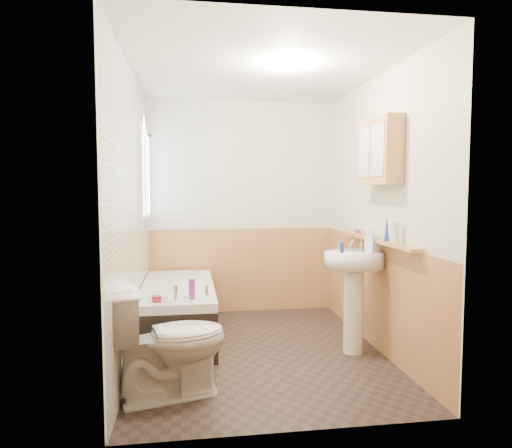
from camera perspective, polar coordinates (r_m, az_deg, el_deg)
The scene contains 26 objects.
floor at distance 4.31m, azimuth 0.30°, elevation -15.59°, with size 2.80×2.80×0.00m, color black.
ceiling at distance 4.18m, azimuth 0.31°, elevation 18.63°, with size 2.80×2.80×0.00m, color white.
wall_back at distance 5.45m, azimuth -1.90°, elevation 2.05°, with size 2.20×0.02×2.50m, color beige.
wall_front at distance 2.67m, azimuth 4.81°, elevation -0.39°, with size 2.20×0.02×2.50m, color beige.
wall_left at distance 4.04m, azimuth -15.45°, elevation 1.08°, with size 0.02×2.80×2.50m, color beige.
wall_right at distance 4.36m, azimuth 14.88°, elevation 1.32°, with size 0.02×2.80×2.50m, color beige.
wainscot_right at distance 4.45m, azimuth 14.43°, elevation -8.36°, with size 0.01×2.80×1.00m, color tan.
wainscot_front at distance 2.86m, azimuth 4.61°, elevation -15.52°, with size 2.20×0.01×1.00m, color tan.
wainscot_back at distance 5.51m, azimuth -1.86°, elevation -5.77°, with size 2.20×0.01×1.00m, color tan.
tile_cladding_left at distance 4.04m, azimuth -15.14°, elevation 1.08°, with size 0.01×2.80×2.50m, color white.
tile_return_back at distance 5.40m, azimuth -9.62°, elevation 7.27°, with size 0.75×0.01×1.50m, color white.
window at distance 4.98m, azimuth -13.63°, elevation 6.31°, with size 0.03×0.79×0.99m.
bathtub at distance 4.69m, azimuth -9.70°, elevation -10.48°, with size 0.70×1.63×0.66m.
shower_riser at distance 4.73m, azimuth -13.63°, elevation 7.53°, with size 0.10×0.08×1.13m.
toilet at distance 3.38m, azimuth -10.82°, elevation -14.17°, with size 0.46×0.82×0.80m, color white.
sink at distance 4.19m, azimuth 12.14°, elevation -6.95°, with size 0.54×0.43×1.04m.
pine_shelf at distance 4.23m, azimuth 14.64°, elevation -1.89°, with size 0.10×1.55×0.03m, color tan.
medicine_cabinet at distance 4.10m, azimuth 15.12°, elevation 8.70°, with size 0.16×0.63×0.57m.
foam_can at distance 3.85m, azimuth 17.07°, elevation -1.04°, with size 0.05×0.05×0.17m, color silver.
green_bottle at distance 4.00m, azimuth 16.02°, elevation -0.47°, with size 0.04×0.04×0.22m, color #19339E.
black_jar at distance 4.62m, azimuth 12.61°, elevation -0.90°, with size 0.06×0.06×0.04m, color purple.
soap_bottle at distance 4.15m, azimuth 14.34°, elevation -2.73°, with size 0.10×0.21×0.10m, color silver.
clear_bottle at distance 4.04m, azimuth 10.67°, elevation -2.89°, with size 0.03×0.03×0.09m, color navy.
blue_gel at distance 4.00m, azimuth -8.02°, elevation -8.07°, with size 0.05×0.03×0.18m, color purple.
cream_jar at distance 3.98m, azimuth -12.31°, elevation -9.14°, with size 0.08×0.08×0.05m, color maroon.
orange_bottle at distance 4.15m, azimuth -6.18°, elevation -8.22°, with size 0.03×0.03×0.09m, color #388447.
Camera 1 is at (-0.60, -4.00, 1.47)m, focal length 32.00 mm.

